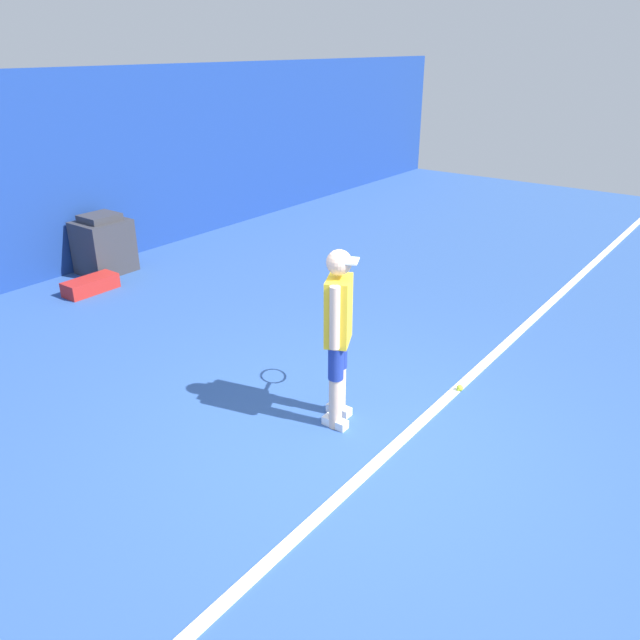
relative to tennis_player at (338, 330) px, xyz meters
name	(u,v)px	position (x,y,z in m)	size (l,w,h in m)	color
ground_plane	(347,443)	(-0.25, -0.29, -0.92)	(24.00, 24.00, 0.00)	#2D5193
court_baseline	(383,457)	(-0.25, -0.66, -0.91)	(21.60, 0.10, 0.01)	white
tennis_player	(338,330)	(0.00, 0.00, 0.00)	(0.84, 0.50, 1.66)	beige
tennis_ball	(460,388)	(1.16, -0.69, -0.89)	(0.07, 0.07, 0.07)	#D1E533
covered_chair	(104,245)	(1.22, 5.23, -0.50)	(0.73, 0.65, 0.90)	#333338
equipment_bag	(91,285)	(0.56, 4.68, -0.82)	(0.75, 0.32, 0.21)	#B2231E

